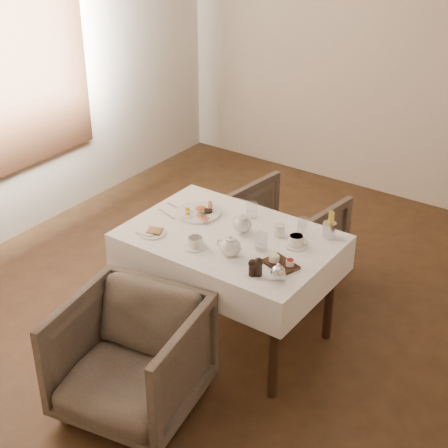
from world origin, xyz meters
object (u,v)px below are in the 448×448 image
at_px(armchair_near, 131,359).
at_px(teapot_centre, 242,223).
at_px(table, 230,251).
at_px(breakfast_plate, 198,212).
at_px(armchair_far, 283,236).

relative_size(armchair_near, teapot_centre, 4.75).
xyz_separation_m(table, breakfast_plate, (-0.33, 0.12, 0.13)).
height_order(armchair_far, breakfast_plate, breakfast_plate).
distance_m(table, teapot_centre, 0.20).
relative_size(breakfast_plate, teapot_centre, 1.90).
height_order(armchair_near, teapot_centre, teapot_centre).
bearing_deg(armchair_near, table, 75.13).
xyz_separation_m(armchair_far, teapot_centre, (0.14, -0.76, 0.49)).
xyz_separation_m(armchair_far, breakfast_plate, (-0.23, -0.71, 0.43)).
bearing_deg(teapot_centre, armchair_far, 114.22).
xyz_separation_m(armchair_near, teapot_centre, (0.11, 0.95, 0.48)).
bearing_deg(armchair_far, table, 103.65).
bearing_deg(teapot_centre, breakfast_plate, -172.54).
xyz_separation_m(table, teapot_centre, (0.04, 0.08, 0.18)).
bearing_deg(breakfast_plate, table, -29.56).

